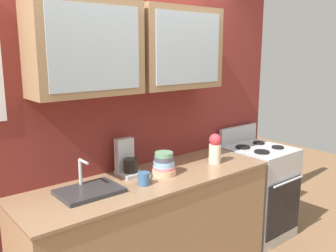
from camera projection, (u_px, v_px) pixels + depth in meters
back_wall_unit at (126, 109)px, 3.01m from camera, size 3.57×0.41×2.52m
counter at (152, 233)px, 2.96m from camera, size 2.12×0.67×0.93m
stove_range at (258, 191)px, 3.83m from camera, size 0.59×0.67×1.11m
sink_faucet at (89, 190)px, 2.56m from camera, size 0.43×0.31×0.22m
bowl_stack at (164, 165)px, 2.92m from camera, size 0.19×0.19×0.19m
vase at (215, 148)px, 3.22m from camera, size 0.11×0.11×0.27m
cup_near_sink at (144, 179)px, 2.71m from camera, size 0.13×0.09×0.10m
coffee_maker at (127, 161)px, 2.93m from camera, size 0.17×0.20×0.29m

